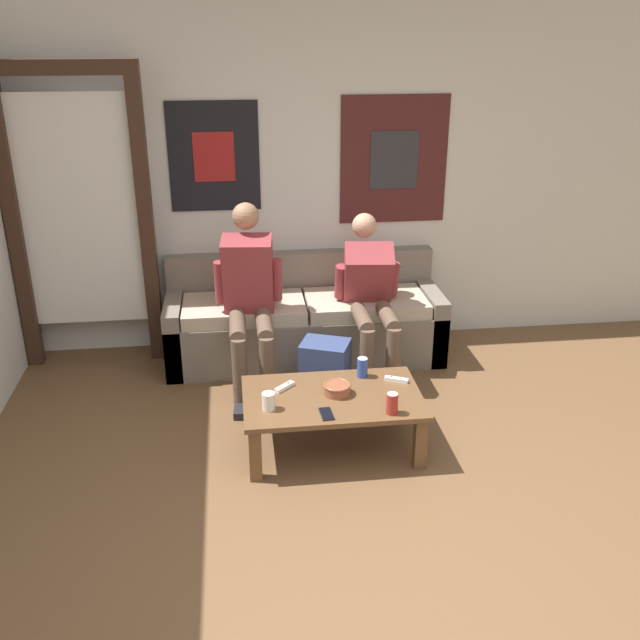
% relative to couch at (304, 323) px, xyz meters
% --- Properties ---
extents(ground_plane, '(18.00, 18.00, 0.00)m').
position_rel_couch_xyz_m(ground_plane, '(0.16, -2.42, -0.27)').
color(ground_plane, brown).
extents(wall_back, '(10.00, 0.07, 2.55)m').
position_rel_couch_xyz_m(wall_back, '(0.16, 0.35, 1.00)').
color(wall_back, silver).
rests_on(wall_back, ground_plane).
extents(door_frame, '(1.00, 0.10, 2.15)m').
position_rel_couch_xyz_m(door_frame, '(-1.56, 0.13, 0.93)').
color(door_frame, '#382319').
rests_on(door_frame, ground_plane).
extents(couch, '(2.04, 0.69, 0.75)m').
position_rel_couch_xyz_m(couch, '(0.00, 0.00, 0.00)').
color(couch, '#70665B').
rests_on(couch, ground_plane).
extents(coffee_table, '(1.05, 0.64, 0.35)m').
position_rel_couch_xyz_m(coffee_table, '(0.03, -1.29, 0.02)').
color(coffee_table, brown).
rests_on(coffee_table, ground_plane).
extents(person_seated_adult, '(0.47, 0.84, 1.25)m').
position_rel_couch_xyz_m(person_seated_adult, '(-0.41, -0.36, 0.39)').
color(person_seated_adult, brown).
rests_on(person_seated_adult, ground_plane).
extents(person_seated_teen, '(0.47, 0.96, 1.10)m').
position_rel_couch_xyz_m(person_seated_teen, '(0.44, -0.30, 0.34)').
color(person_seated_teen, brown).
rests_on(person_seated_teen, ground_plane).
extents(backpack, '(0.38, 0.35, 0.41)m').
position_rel_couch_xyz_m(backpack, '(0.07, -0.68, -0.08)').
color(backpack, navy).
rests_on(backpack, ground_plane).
extents(ceramic_bowl, '(0.16, 0.16, 0.07)m').
position_rel_couch_xyz_m(ceramic_bowl, '(0.06, -1.28, 0.12)').
color(ceramic_bowl, brown).
rests_on(ceramic_bowl, coffee_table).
extents(pillar_candle, '(0.07, 0.07, 0.11)m').
position_rel_couch_xyz_m(pillar_candle, '(-0.35, -1.41, 0.13)').
color(pillar_candle, silver).
rests_on(pillar_candle, coffee_table).
extents(drink_can_blue, '(0.07, 0.07, 0.12)m').
position_rel_couch_xyz_m(drink_can_blue, '(0.25, -1.07, 0.14)').
color(drink_can_blue, '#28479E').
rests_on(drink_can_blue, coffee_table).
extents(drink_can_red, '(0.07, 0.07, 0.12)m').
position_rel_couch_xyz_m(drink_can_red, '(0.33, -1.54, 0.14)').
color(drink_can_red, maroon).
rests_on(drink_can_red, coffee_table).
extents(game_controller_near_left, '(0.13, 0.12, 0.03)m').
position_rel_couch_xyz_m(game_controller_near_left, '(-0.24, -1.17, 0.09)').
color(game_controller_near_left, white).
rests_on(game_controller_near_left, coffee_table).
extents(game_controller_near_right, '(0.14, 0.09, 0.03)m').
position_rel_couch_xyz_m(game_controller_near_right, '(0.44, -1.17, 0.09)').
color(game_controller_near_right, white).
rests_on(game_controller_near_right, coffee_table).
extents(cell_phone, '(0.08, 0.14, 0.01)m').
position_rel_couch_xyz_m(cell_phone, '(-0.03, -1.51, 0.09)').
color(cell_phone, black).
rests_on(cell_phone, coffee_table).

